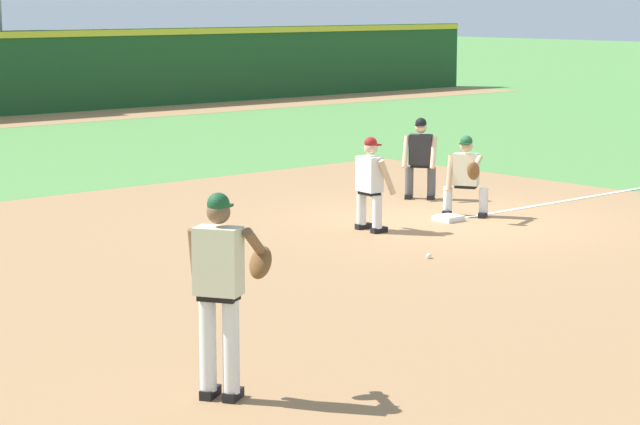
{
  "coord_description": "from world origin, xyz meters",
  "views": [
    {
      "loc": [
        -14.62,
        -13.45,
        3.49
      ],
      "look_at": [
        -5.79,
        -3.43,
        1.22
      ],
      "focal_mm": 70.0,
      "sensor_mm": 36.0,
      "label": 1
    }
  ],
  "objects_px": {
    "baseball": "(429,256)",
    "pitcher": "(222,283)",
    "baserunner": "(370,180)",
    "umpire": "(421,155)",
    "first_base_bag": "(448,218)",
    "first_baseman": "(466,173)"
  },
  "relations": [
    {
      "from": "first_base_bag",
      "to": "baserunner",
      "type": "height_order",
      "value": "baserunner"
    },
    {
      "from": "baseball",
      "to": "first_baseman",
      "type": "xyz_separation_m",
      "value": [
        2.88,
        1.92,
        0.69
      ]
    },
    {
      "from": "first_base_bag",
      "to": "baserunner",
      "type": "distance_m",
      "value": 1.75
    },
    {
      "from": "first_base_bag",
      "to": "baseball",
      "type": "relative_size",
      "value": 5.14
    },
    {
      "from": "first_baseman",
      "to": "umpire",
      "type": "relative_size",
      "value": 0.92
    },
    {
      "from": "baseball",
      "to": "baserunner",
      "type": "xyz_separation_m",
      "value": [
        0.83,
        2.03,
        0.76
      ]
    },
    {
      "from": "first_base_bag",
      "to": "first_baseman",
      "type": "relative_size",
      "value": 0.28
    },
    {
      "from": "umpire",
      "to": "baserunner",
      "type": "bearing_deg",
      "value": -149.28
    },
    {
      "from": "pitcher",
      "to": "first_baseman",
      "type": "bearing_deg",
      "value": 29.68
    },
    {
      "from": "first_baseman",
      "to": "baserunner",
      "type": "height_order",
      "value": "baserunner"
    },
    {
      "from": "baseball",
      "to": "first_base_bag",
      "type": "bearing_deg",
      "value": 37.72
    },
    {
      "from": "first_base_bag",
      "to": "pitcher",
      "type": "relative_size",
      "value": 0.2
    },
    {
      "from": "pitcher",
      "to": "baserunner",
      "type": "height_order",
      "value": "pitcher"
    },
    {
      "from": "first_baseman",
      "to": "pitcher",
      "type": "bearing_deg",
      "value": -150.32
    },
    {
      "from": "first_baseman",
      "to": "umpire",
      "type": "xyz_separation_m",
      "value": [
        0.8,
        1.81,
        0.06
      ]
    },
    {
      "from": "baseball",
      "to": "first_baseman",
      "type": "distance_m",
      "value": 3.53
    },
    {
      "from": "first_base_bag",
      "to": "baserunner",
      "type": "bearing_deg",
      "value": 173.49
    },
    {
      "from": "baserunner",
      "to": "umpire",
      "type": "relative_size",
      "value": 1.0
    },
    {
      "from": "baseball",
      "to": "pitcher",
      "type": "relative_size",
      "value": 0.04
    },
    {
      "from": "baseball",
      "to": "first_baseman",
      "type": "height_order",
      "value": "first_baseman"
    },
    {
      "from": "umpire",
      "to": "baseball",
      "type": "bearing_deg",
      "value": -134.62
    },
    {
      "from": "baseball",
      "to": "pitcher",
      "type": "bearing_deg",
      "value": -152.44
    }
  ]
}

